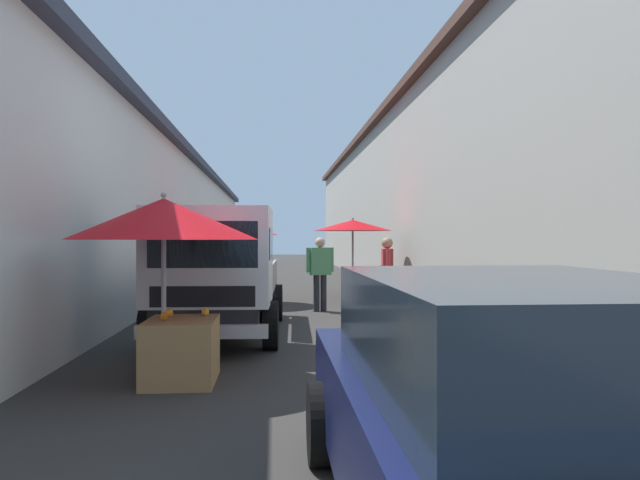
# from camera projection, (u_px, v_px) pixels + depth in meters

# --- Properties ---
(ground) EXTENTS (90.00, 90.00, 0.00)m
(ground) POSITION_uv_depth(u_px,v_px,m) (294.00, 304.00, 14.75)
(ground) COLOR #33302D
(building_left_whitewash) EXTENTS (49.80, 7.50, 4.42)m
(building_left_whitewash) POSITION_uv_depth(u_px,v_px,m) (51.00, 217.00, 16.47)
(building_left_whitewash) COLOR silver
(building_left_whitewash) RESTS_ON ground
(building_right_concrete) EXTENTS (49.80, 7.50, 5.97)m
(building_right_concrete) POSITION_uv_depth(u_px,v_px,m) (517.00, 193.00, 17.51)
(building_right_concrete) COLOR #A39E93
(building_right_concrete) RESTS_ON ground
(fruit_stall_near_left) EXTENTS (2.26, 2.26, 2.11)m
(fruit_stall_near_left) POSITION_uv_depth(u_px,v_px,m) (231.00, 241.00, 14.71)
(fruit_stall_near_left) COLOR #9E9EA3
(fruit_stall_near_left) RESTS_ON ground
(fruit_stall_mid_lane) EXTENTS (2.20, 2.20, 2.23)m
(fruit_stall_mid_lane) POSITION_uv_depth(u_px,v_px,m) (353.00, 237.00, 16.60)
(fruit_stall_mid_lane) COLOR #9E9EA3
(fruit_stall_mid_lane) RESTS_ON ground
(fruit_stall_near_right) EXTENTS (2.20, 2.20, 2.18)m
(fruit_stall_near_right) POSITION_uv_depth(u_px,v_px,m) (167.00, 244.00, 6.86)
(fruit_stall_near_right) COLOR #9E9EA3
(fruit_stall_near_right) RESTS_ON ground
(hatchback_car) EXTENTS (3.91, 1.92, 1.45)m
(hatchback_car) POSITION_uv_depth(u_px,v_px,m) (514.00, 416.00, 2.98)
(hatchback_car) COLOR #0F1438
(hatchback_car) RESTS_ON ground
(delivery_truck) EXTENTS (4.98, 2.10, 2.08)m
(delivery_truck) POSITION_uv_depth(u_px,v_px,m) (217.00, 276.00, 9.32)
(delivery_truck) COLOR black
(delivery_truck) RESTS_ON ground
(vendor_by_crates) EXTENTS (0.32, 0.63, 1.65)m
(vendor_by_crates) POSITION_uv_depth(u_px,v_px,m) (320.00, 269.00, 13.23)
(vendor_by_crates) COLOR #232328
(vendor_by_crates) RESTS_ON ground
(vendor_in_shade) EXTENTS (0.65, 0.25, 1.66)m
(vendor_in_shade) POSITION_uv_depth(u_px,v_px,m) (387.00, 272.00, 11.73)
(vendor_in_shade) COLOR navy
(vendor_in_shade) RESTS_ON ground
(parked_scooter) EXTENTS (1.65, 0.64, 1.14)m
(parked_scooter) POSITION_uv_depth(u_px,v_px,m) (398.00, 306.00, 10.30)
(parked_scooter) COLOR black
(parked_scooter) RESTS_ON ground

